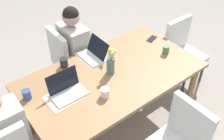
{
  "coord_description": "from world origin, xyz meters",
  "views": [
    {
      "loc": [
        -1.22,
        -1.57,
        2.45
      ],
      "look_at": [
        0.0,
        0.0,
        0.8
      ],
      "focal_mm": 40.81,
      "sensor_mm": 36.0,
      "label": 1
    }
  ],
  "objects_px": {
    "chair_far_left_mid": "(68,57)",
    "person_far_left_mid": "(75,56)",
    "laptop_head_left_left_near": "(67,90)",
    "laptop_far_left_mid": "(94,54)",
    "coffee_mug_near_left": "(27,94)",
    "dining_table": "(112,79)",
    "chair_head_right_right_near": "(182,49)",
    "coffee_mug_centre_left": "(166,50)",
    "phone_black": "(152,39)",
    "flower_vase": "(111,61)",
    "coffee_mug_centre_right": "(105,93)",
    "coffee_mug_near_right": "(64,63)"
  },
  "relations": [
    {
      "from": "dining_table",
      "to": "chair_head_right_right_near",
      "type": "relative_size",
      "value": 2.07
    },
    {
      "from": "person_far_left_mid",
      "to": "laptop_far_left_mid",
      "type": "relative_size",
      "value": 3.73
    },
    {
      "from": "laptop_far_left_mid",
      "to": "phone_black",
      "type": "bearing_deg",
      "value": -9.99
    },
    {
      "from": "coffee_mug_near_right",
      "to": "coffee_mug_centre_left",
      "type": "height_order",
      "value": "coffee_mug_near_right"
    },
    {
      "from": "person_far_left_mid",
      "to": "coffee_mug_centre_right",
      "type": "relative_size",
      "value": 12.88
    },
    {
      "from": "dining_table",
      "to": "laptop_far_left_mid",
      "type": "relative_size",
      "value": 5.81
    },
    {
      "from": "coffee_mug_near_left",
      "to": "phone_black",
      "type": "height_order",
      "value": "coffee_mug_near_left"
    },
    {
      "from": "coffee_mug_near_left",
      "to": "coffee_mug_centre_right",
      "type": "xyz_separation_m",
      "value": [
        0.58,
        -0.42,
        -0.0
      ]
    },
    {
      "from": "person_far_left_mid",
      "to": "laptop_head_left_left_near",
      "type": "xyz_separation_m",
      "value": [
        -0.52,
        -0.73,
        0.27
      ]
    },
    {
      "from": "coffee_mug_centre_right",
      "to": "laptop_head_left_left_near",
      "type": "bearing_deg",
      "value": 136.08
    },
    {
      "from": "phone_black",
      "to": "flower_vase",
      "type": "bearing_deg",
      "value": 176.93
    },
    {
      "from": "chair_far_left_mid",
      "to": "coffee_mug_centre_right",
      "type": "xyz_separation_m",
      "value": [
        -0.18,
        -1.04,
        0.3
      ]
    },
    {
      "from": "coffee_mug_near_left",
      "to": "chair_head_right_right_near",
      "type": "bearing_deg",
      "value": -4.35
    },
    {
      "from": "phone_black",
      "to": "coffee_mug_centre_right",
      "type": "bearing_deg",
      "value": -174.46
    },
    {
      "from": "chair_head_right_right_near",
      "to": "phone_black",
      "type": "relative_size",
      "value": 6.0
    },
    {
      "from": "coffee_mug_near_right",
      "to": "chair_far_left_mid",
      "type": "bearing_deg",
      "value": 58.29
    },
    {
      "from": "chair_head_right_right_near",
      "to": "person_far_left_mid",
      "type": "bearing_deg",
      "value": 149.36
    },
    {
      "from": "laptop_far_left_mid",
      "to": "laptop_head_left_left_near",
      "type": "height_order",
      "value": "laptop_head_left_left_near"
    },
    {
      "from": "coffee_mug_centre_left",
      "to": "phone_black",
      "type": "bearing_deg",
      "value": 74.57
    },
    {
      "from": "person_far_left_mid",
      "to": "coffee_mug_centre_left",
      "type": "distance_m",
      "value": 1.14
    },
    {
      "from": "coffee_mug_centre_right",
      "to": "laptop_far_left_mid",
      "type": "bearing_deg",
      "value": 64.01
    },
    {
      "from": "chair_far_left_mid",
      "to": "phone_black",
      "type": "xyz_separation_m",
      "value": [
        0.85,
        -0.61,
        0.25
      ]
    },
    {
      "from": "dining_table",
      "to": "chair_head_right_right_near",
      "type": "xyz_separation_m",
      "value": [
        1.22,
        0.05,
        -0.17
      ]
    },
    {
      "from": "chair_far_left_mid",
      "to": "coffee_mug_near_left",
      "type": "bearing_deg",
      "value": -140.74
    },
    {
      "from": "coffee_mug_near_right",
      "to": "phone_black",
      "type": "height_order",
      "value": "coffee_mug_near_right"
    },
    {
      "from": "flower_vase",
      "to": "phone_black",
      "type": "height_order",
      "value": "flower_vase"
    },
    {
      "from": "coffee_mug_centre_left",
      "to": "chair_head_right_right_near",
      "type": "bearing_deg",
      "value": 15.08
    },
    {
      "from": "laptop_far_left_mid",
      "to": "coffee_mug_near_right",
      "type": "height_order",
      "value": "laptop_far_left_mid"
    },
    {
      "from": "chair_far_left_mid",
      "to": "coffee_mug_centre_left",
      "type": "distance_m",
      "value": 1.23
    },
    {
      "from": "coffee_mug_centre_right",
      "to": "coffee_mug_centre_left",
      "type": "bearing_deg",
      "value": 7.45
    },
    {
      "from": "laptop_head_left_left_near",
      "to": "laptop_far_left_mid",
      "type": "bearing_deg",
      "value": 30.4
    },
    {
      "from": "dining_table",
      "to": "phone_black",
      "type": "relative_size",
      "value": 12.4
    },
    {
      "from": "coffee_mug_near_left",
      "to": "phone_black",
      "type": "relative_size",
      "value": 0.64
    },
    {
      "from": "chair_far_left_mid",
      "to": "phone_black",
      "type": "height_order",
      "value": "chair_far_left_mid"
    },
    {
      "from": "coffee_mug_near_left",
      "to": "laptop_head_left_left_near",
      "type": "bearing_deg",
      "value": -28.11
    },
    {
      "from": "person_far_left_mid",
      "to": "coffee_mug_centre_right",
      "type": "distance_m",
      "value": 1.05
    },
    {
      "from": "coffee_mug_near_left",
      "to": "person_far_left_mid",
      "type": "bearing_deg",
      "value": 33.92
    },
    {
      "from": "chair_far_left_mid",
      "to": "person_far_left_mid",
      "type": "distance_m",
      "value": 0.1
    },
    {
      "from": "chair_far_left_mid",
      "to": "person_far_left_mid",
      "type": "relative_size",
      "value": 0.75
    },
    {
      "from": "flower_vase",
      "to": "laptop_head_left_left_near",
      "type": "relative_size",
      "value": 0.95
    },
    {
      "from": "chair_far_left_mid",
      "to": "chair_head_right_right_near",
      "type": "xyz_separation_m",
      "value": [
        1.29,
        -0.78,
        0.0
      ]
    },
    {
      "from": "laptop_head_left_left_near",
      "to": "phone_black",
      "type": "distance_m",
      "value": 1.31
    },
    {
      "from": "flower_vase",
      "to": "coffee_mug_centre_left",
      "type": "distance_m",
      "value": 0.72
    },
    {
      "from": "coffee_mug_centre_right",
      "to": "chair_head_right_right_near",
      "type": "bearing_deg",
      "value": 10.19
    },
    {
      "from": "dining_table",
      "to": "chair_far_left_mid",
      "type": "bearing_deg",
      "value": 94.53
    },
    {
      "from": "flower_vase",
      "to": "coffee_mug_near_right",
      "type": "height_order",
      "value": "flower_vase"
    },
    {
      "from": "chair_far_left_mid",
      "to": "coffee_mug_centre_right",
      "type": "height_order",
      "value": "chair_far_left_mid"
    },
    {
      "from": "laptop_head_left_left_near",
      "to": "coffee_mug_centre_right",
      "type": "distance_m",
      "value": 0.36
    },
    {
      "from": "person_far_left_mid",
      "to": "phone_black",
      "type": "bearing_deg",
      "value": -35.51
    },
    {
      "from": "chair_head_right_right_near",
      "to": "coffee_mug_centre_left",
      "type": "bearing_deg",
      "value": -164.92
    }
  ]
}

